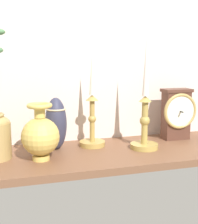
{
  "coord_description": "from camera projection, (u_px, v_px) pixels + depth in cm",
  "views": [
    {
      "loc": [
        -35.32,
        -107.37,
        33.36
      ],
      "look_at": [
        -2.31,
        0.0,
        14.0
      ],
      "focal_mm": 53.64,
      "sensor_mm": 36.0,
      "label": 1
    }
  ],
  "objects": [
    {
      "name": "ground_plane",
      "position": [
        105.0,
        154.0,
        1.17
      ],
      "size": [
        100.0,
        36.0,
        2.4
      ],
      "primitive_type": "cube",
      "color": "brown"
    },
    {
      "name": "back_wall",
      "position": [
        91.0,
        57.0,
        1.29
      ],
      "size": [
        120.0,
        2.0,
        65.0
      ],
      "primitive_type": "cube",
      "color": "beige",
      "rests_on": "ground_plane"
    },
    {
      "name": "mantel_clock",
      "position": [
        177.0,
        113.0,
        1.32
      ],
      "size": [
        13.95,
        9.11,
        20.08
      ],
      "color": "#523025",
      "rests_on": "ground_plane"
    },
    {
      "name": "candlestick_tall_left",
      "position": [
        92.0,
        121.0,
        1.22
      ],
      "size": [
        9.46,
        9.46,
        33.22
      ],
      "color": "#A98A44",
      "rests_on": "ground_plane"
    },
    {
      "name": "candlestick_tall_center",
      "position": [
        145.0,
        117.0,
        1.18
      ],
      "size": [
        9.98,
        9.98,
        39.29
      ],
      "color": "#AE9349",
      "rests_on": "ground_plane"
    },
    {
      "name": "brass_vase_bulbous",
      "position": [
        40.0,
        135.0,
        1.06
      ],
      "size": [
        12.17,
        12.17,
        18.37
      ],
      "color": "#D7B757",
      "rests_on": "ground_plane"
    },
    {
      "name": "tall_ceramic_vase",
      "position": [
        56.0,
        123.0,
        1.18
      ],
      "size": [
        7.57,
        7.57,
        18.56
      ],
      "color": "#313248",
      "rests_on": "ground_plane"
    }
  ]
}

